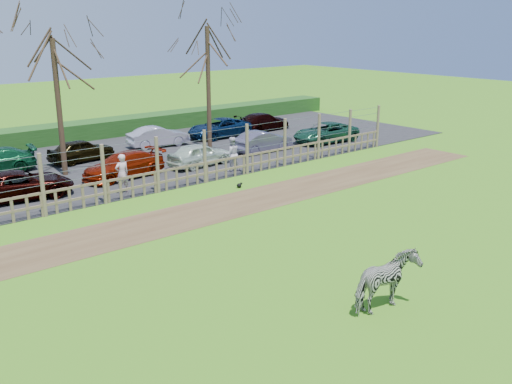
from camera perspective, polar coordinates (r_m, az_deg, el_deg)
ground at (r=19.28m, az=2.48°, el=-5.32°), size 120.00×120.00×0.00m
dirt_strip at (r=22.60m, az=-5.20°, el=-2.01°), size 34.00×2.80×0.01m
asphalt at (r=31.06m, az=-15.78°, el=2.62°), size 44.00×13.00×0.04m
hedge at (r=37.34m, az=-20.33°, el=5.33°), size 46.00×2.00×1.10m
fence at (r=25.22m, az=-9.79°, el=1.69°), size 30.16×0.16×2.50m
tree_mid at (r=28.64m, az=-19.41°, el=11.03°), size 4.80×4.80×6.83m
tree_right at (r=33.28m, az=-4.85°, el=13.19°), size 4.80×4.80×7.35m
zebra at (r=15.19m, az=12.93°, el=-8.76°), size 1.90×0.90×1.59m
visitor_a at (r=25.38m, az=-13.25°, el=1.81°), size 0.65×0.45×1.72m
visitor_b at (r=28.44m, az=-2.45°, el=3.82°), size 0.99×0.87×1.72m
crow at (r=25.80m, az=-1.68°, el=0.67°), size 0.29×0.21×0.23m
car_2 at (r=25.93m, az=-22.51°, el=0.68°), size 4.53×2.50×1.20m
car_3 at (r=27.96m, az=-13.10°, el=2.62°), size 4.32×2.21×1.20m
car_4 at (r=29.67m, az=-5.67°, el=3.77°), size 3.65×1.76×1.20m
car_5 at (r=32.83m, az=0.68°, el=5.10°), size 3.65×1.28×1.20m
car_6 at (r=35.75m, az=6.99°, el=5.93°), size 4.45×2.29×1.20m
car_10 at (r=31.88m, az=-17.06°, el=4.01°), size 3.67×1.83×1.20m
car_11 at (r=34.73m, az=-9.76°, el=5.49°), size 3.77×1.72×1.20m
car_12 at (r=37.17m, az=-3.68°, el=6.42°), size 4.39×2.16×1.20m
car_13 at (r=39.45m, az=0.71°, el=7.05°), size 4.23×1.92×1.20m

